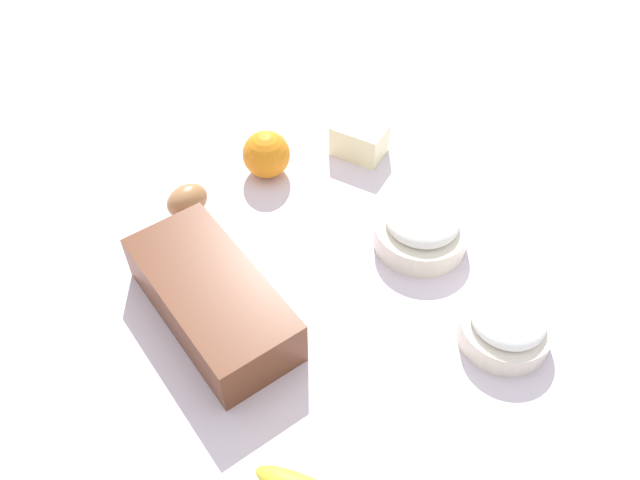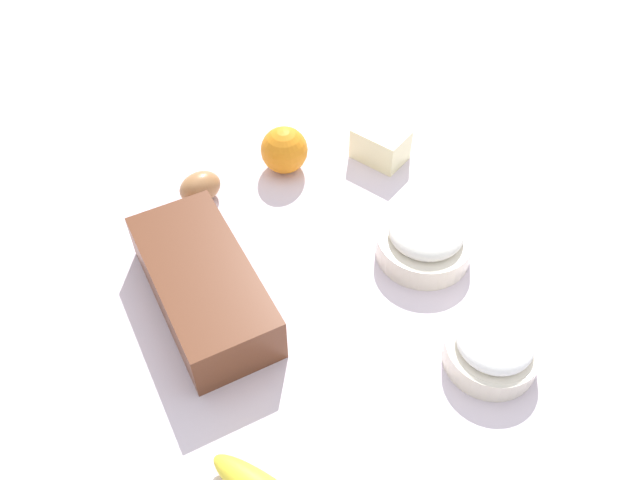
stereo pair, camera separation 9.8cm
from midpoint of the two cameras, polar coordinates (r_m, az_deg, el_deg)
The scene contains 7 objects.
ground_plane at distance 1.02m, azimuth 2.75°, elevation -2.03°, with size 2.40×2.40×0.02m, color silver.
loaf_pan at distance 0.93m, azimuth -7.25°, elevation -4.07°, with size 0.29×0.16×0.08m.
flour_bowl at distance 1.01m, azimuth 11.93°, elevation -0.16°, with size 0.15×0.15×0.07m.
sugar_bowl at distance 0.92m, azimuth 17.91°, elevation -9.21°, with size 0.13×0.13×0.06m.
orange_fruit at distance 1.13m, azimuth -0.65°, elevation 7.78°, with size 0.08×0.08×0.08m, color orange.
butter_block at distance 1.17m, azimuth 7.74°, elevation 8.19°, with size 0.09×0.06×0.06m, color #F4EDB2.
egg_near_butter at distance 1.09m, azimuth -7.95°, elevation 4.46°, with size 0.05×0.05×0.07m, color #A87144.
Camera 2 is at (-0.55, 0.36, 0.77)m, focal length 36.51 mm.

